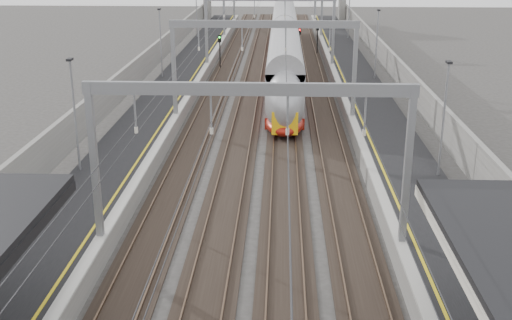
{
  "coord_description": "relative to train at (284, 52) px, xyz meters",
  "views": [
    {
      "loc": [
        1.24,
        -2.21,
        12.81
      ],
      "look_at": [
        0.0,
        28.49,
        2.22
      ],
      "focal_mm": 45.0,
      "sensor_mm": 36.0,
      "label": 1
    }
  ],
  "objects": [
    {
      "name": "signal_green",
      "position": [
        -6.7,
        2.3,
        0.27
      ],
      "size": [
        0.32,
        0.32,
        3.48
      ],
      "color": "black",
      "rests_on": "ground"
    },
    {
      "name": "wall_left",
      "position": [
        -12.7,
        -16.93,
        -0.54
      ],
      "size": [
        0.3,
        120.0,
        3.2
      ],
      "primitive_type": "cube",
      "color": "slate",
      "rests_on": "ground"
    },
    {
      "name": "signal_red_near",
      "position": [
        1.7,
        8.32,
        0.27
      ],
      "size": [
        0.32,
        0.32,
        3.48
      ],
      "color": "black",
      "rests_on": "ground"
    },
    {
      "name": "tracks",
      "position": [
        -1.5,
        -16.93,
        -2.09
      ],
      "size": [
        11.4,
        140.0,
        0.2
      ],
      "color": "black",
      "rests_on": "ground"
    },
    {
      "name": "wall_right",
      "position": [
        9.7,
        -16.93,
        -0.54
      ],
      "size": [
        0.3,
        120.0,
        3.2
      ],
      "primitive_type": "cube",
      "color": "slate",
      "rests_on": "ground"
    },
    {
      "name": "signal_red_far",
      "position": [
        3.9,
        11.75,
        0.27
      ],
      "size": [
        0.32,
        0.32,
        3.48
      ],
      "color": "black",
      "rests_on": "ground"
    },
    {
      "name": "platform_right",
      "position": [
        6.5,
        -16.93,
        -1.64
      ],
      "size": [
        4.0,
        120.0,
        1.0
      ],
      "primitive_type": "cube",
      "color": "black",
      "rests_on": "ground"
    },
    {
      "name": "overhead_line",
      "position": [
        -1.5,
        -10.32,
        4.0
      ],
      "size": [
        13.0,
        140.0,
        6.6
      ],
      "color": "gray",
      "rests_on": "platform_left"
    },
    {
      "name": "train",
      "position": [
        0.0,
        0.0,
        0.0
      ],
      "size": [
        2.77,
        50.42,
        4.37
      ],
      "color": "#9D190E",
      "rests_on": "ground"
    },
    {
      "name": "platform_left",
      "position": [
        -9.5,
        -16.93,
        -1.64
      ],
      "size": [
        4.0,
        120.0,
        1.0
      ],
      "primitive_type": "cube",
      "color": "black",
      "rests_on": "ground"
    }
  ]
}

